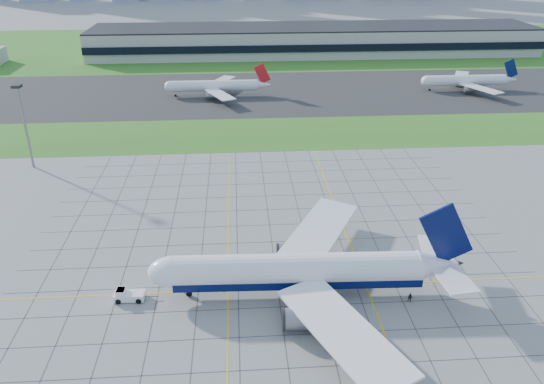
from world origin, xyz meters
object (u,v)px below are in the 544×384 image
object	(u,v)px
crew_far	(410,298)
crew_near	(177,286)
light_mast	(23,116)
distant_jet_2	(467,80)
airliner	(300,271)
pushback_tug	(128,295)
distant_jet_1	(215,86)

from	to	relation	value
crew_far	crew_near	bearing A→B (deg)	-156.89
crew_near	light_mast	bearing A→B (deg)	67.01
distant_jet_2	crew_near	bearing A→B (deg)	-129.43
airliner	pushback_tug	world-z (taller)	airliner
pushback_tug	crew_near	size ratio (longest dim) A/B	5.17
light_mast	distant_jet_1	xyz separation A→B (m)	(53.76, 76.01, -11.69)
light_mast	crew_near	world-z (taller)	light_mast
light_mast	airliner	world-z (taller)	light_mast
airliner	crew_near	world-z (taller)	airliner
crew_far	distant_jet_2	world-z (taller)	distant_jet_2
pushback_tug	distant_jet_1	distance (m)	145.24
crew_far	distant_jet_2	distance (m)	167.41
airliner	distant_jet_2	xyz separation A→B (m)	(93.70, 146.74, -0.93)
pushback_tug	distant_jet_1	size ratio (longest dim) A/B	0.20
pushback_tug	distant_jet_2	bearing A→B (deg)	50.83
distant_jet_1	distant_jet_2	distance (m)	114.07
airliner	pushback_tug	bearing A→B (deg)	-178.94
airliner	crew_near	distance (m)	24.96
crew_near	distant_jet_2	size ratio (longest dim) A/B	0.04
crew_near	distant_jet_1	world-z (taller)	distant_jet_1
airliner	crew_far	distance (m)	22.01
pushback_tug	crew_far	xyz separation A→B (m)	(54.81, -4.58, -0.09)
crew_near	pushback_tug	bearing A→B (deg)	136.29
crew_near	crew_far	size ratio (longest dim) A/B	0.86
airliner	crew_far	bearing A→B (deg)	-9.11
light_mast	crew_near	xyz separation A→B (m)	(49.80, -65.84, -15.34)
crew_far	distant_jet_2	bearing A→B (deg)	96.57
distant_jet_2	airliner	bearing A→B (deg)	-122.56
pushback_tug	crew_far	size ratio (longest dim) A/B	4.43
crew_far	airliner	bearing A→B (deg)	-158.73
crew_far	light_mast	bearing A→B (deg)	174.73
airliner	distant_jet_2	world-z (taller)	airliner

